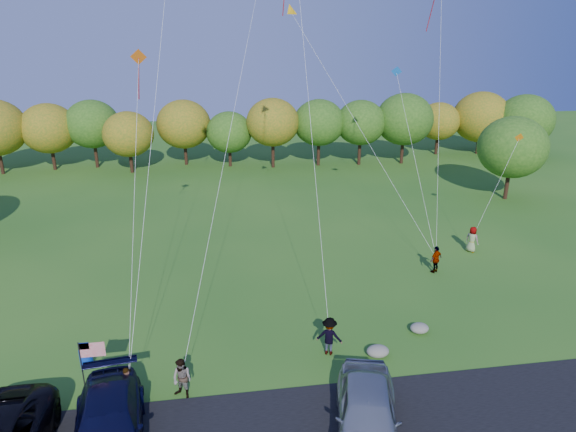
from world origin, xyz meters
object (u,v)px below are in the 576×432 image
(flyer_b, at_px, (182,379))
(flyer_e, at_px, (472,239))
(trash_barrel, at_px, (86,358))
(minivan_navy, at_px, (108,427))
(flyer_d, at_px, (436,259))
(flyer_a, at_px, (129,386))
(flyer_c, at_px, (329,336))
(minivan_silver, at_px, (367,414))

(flyer_b, xyz_separation_m, flyer_e, (19.14, 12.21, 0.01))
(flyer_e, relative_size, trash_barrel, 2.11)
(trash_barrel, bearing_deg, flyer_e, 21.71)
(minivan_navy, relative_size, flyer_d, 3.48)
(flyer_a, height_order, trash_barrel, flyer_a)
(flyer_d, bearing_deg, flyer_a, -1.55)
(minivan_navy, xyz_separation_m, flyer_a, (0.38, 2.47, -0.14))
(flyer_c, distance_m, flyer_e, 16.04)
(flyer_a, relative_size, flyer_c, 0.86)
(flyer_e, bearing_deg, flyer_a, 83.98)
(flyer_b, relative_size, flyer_c, 0.95)
(flyer_c, relative_size, flyer_e, 1.05)
(minivan_navy, distance_m, flyer_a, 2.50)
(minivan_navy, height_order, minivan_silver, minivan_silver)
(flyer_d, relative_size, flyer_e, 0.98)
(flyer_a, height_order, flyer_c, flyer_c)
(flyer_c, distance_m, flyer_d, 11.38)
(minivan_navy, xyz_separation_m, minivan_silver, (9.41, -0.88, 0.09))
(flyer_d, height_order, flyer_e, flyer_e)
(flyer_c, height_order, trash_barrel, flyer_c)
(minivan_navy, height_order, flyer_b, minivan_navy)
(flyer_e, bearing_deg, minivan_silver, 105.92)
(flyer_a, xyz_separation_m, flyer_c, (8.85, 2.06, 0.13))
(minivan_navy, relative_size, flyer_a, 3.80)
(flyer_b, distance_m, flyer_e, 22.70)
(minivan_navy, xyz_separation_m, flyer_b, (2.52, 2.47, -0.06))
(flyer_d, bearing_deg, minivan_silver, 26.63)
(minivan_navy, relative_size, minivan_silver, 1.06)
(flyer_a, bearing_deg, flyer_e, -5.01)
(flyer_a, relative_size, flyer_d, 0.91)
(minivan_silver, xyz_separation_m, flyer_d, (8.42, 12.86, -0.16))
(flyer_b, relative_size, flyer_d, 1.01)
(minivan_silver, relative_size, trash_barrel, 6.80)
(minivan_navy, bearing_deg, flyer_e, 27.65)
(flyer_b, bearing_deg, flyer_c, 50.34)
(flyer_a, height_order, flyer_e, flyer_e)
(minivan_navy, xyz_separation_m, flyer_c, (9.23, 4.53, -0.01))
(minivan_silver, height_order, flyer_a, minivan_silver)
(flyer_a, relative_size, flyer_e, 0.90)
(flyer_d, xyz_separation_m, trash_barrel, (-19.76, -6.69, -0.46))
(minivan_navy, distance_m, minivan_silver, 9.46)
(minivan_navy, height_order, flyer_d, minivan_navy)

